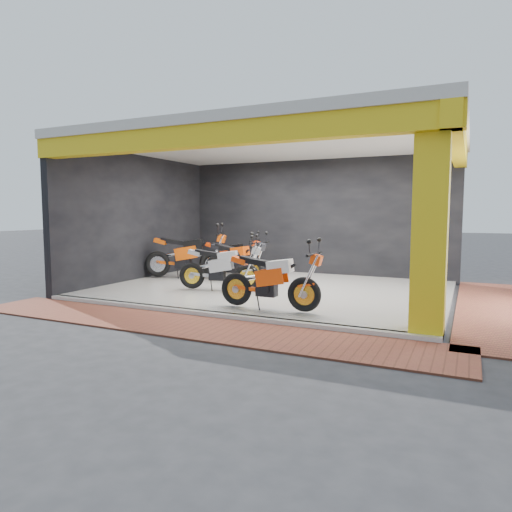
{
  "coord_description": "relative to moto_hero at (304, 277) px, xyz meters",
  "views": [
    {
      "loc": [
        4.31,
        -8.16,
        1.93
      ],
      "look_at": [
        -0.29,
        1.6,
        0.9
      ],
      "focal_mm": 32.0,
      "sensor_mm": 36.0,
      "label": 1
    }
  ],
  "objects": [
    {
      "name": "ground",
      "position": [
        -1.61,
        0.37,
        -0.76
      ],
      "size": [
        80.0,
        80.0,
        0.0
      ],
      "primitive_type": "plane",
      "color": "#2D2D30",
      "rests_on": "ground"
    },
    {
      "name": "showroom_floor",
      "position": [
        -1.61,
        2.37,
        -0.71
      ],
      "size": [
        8.0,
        6.0,
        0.1
      ],
      "primitive_type": "cube",
      "color": "silver",
      "rests_on": "ground"
    },
    {
      "name": "showroom_ceiling",
      "position": [
        -1.61,
        2.37,
        2.84
      ],
      "size": [
        8.4,
        6.4,
        0.2
      ],
      "primitive_type": "cube",
      "color": "beige",
      "rests_on": "corner_column"
    },
    {
      "name": "back_wall",
      "position": [
        -1.61,
        5.47,
        0.99
      ],
      "size": [
        8.2,
        0.2,
        3.5
      ],
      "primitive_type": "cube",
      "color": "black",
      "rests_on": "ground"
    },
    {
      "name": "left_wall",
      "position": [
        -5.71,
        2.37,
        0.99
      ],
      "size": [
        0.2,
        6.2,
        3.5
      ],
      "primitive_type": "cube",
      "color": "black",
      "rests_on": "ground"
    },
    {
      "name": "corner_column",
      "position": [
        2.14,
        -0.38,
        0.99
      ],
      "size": [
        0.5,
        0.5,
        3.5
      ],
      "primitive_type": "cube",
      "color": "gold",
      "rests_on": "ground"
    },
    {
      "name": "header_beam_front",
      "position": [
        -1.61,
        -0.63,
        2.54
      ],
      "size": [
        8.4,
        0.3,
        0.4
      ],
      "primitive_type": "cube",
      "color": "gold",
      "rests_on": "corner_column"
    },
    {
      "name": "header_beam_right",
      "position": [
        2.39,
        2.37,
        2.54
      ],
      "size": [
        0.3,
        6.4,
        0.4
      ],
      "primitive_type": "cube",
      "color": "gold",
      "rests_on": "corner_column"
    },
    {
      "name": "floor_kerb",
      "position": [
        -1.61,
        -0.65,
        -0.71
      ],
      "size": [
        8.0,
        0.2,
        0.1
      ],
      "primitive_type": "cube",
      "color": "silver",
      "rests_on": "ground"
    },
    {
      "name": "paver_front",
      "position": [
        -1.61,
        -1.43,
        -0.74
      ],
      "size": [
        9.0,
        1.4,
        0.03
      ],
      "primitive_type": "cube",
      "color": "brown",
      "rests_on": "ground"
    },
    {
      "name": "paver_right",
      "position": [
        3.19,
        2.37,
        -0.74
      ],
      "size": [
        1.4,
        7.0,
        0.03
      ],
      "primitive_type": "cube",
      "color": "brown",
      "rests_on": "ground"
    },
    {
      "name": "moto_hero",
      "position": [
        0.0,
        0.0,
        0.0
      ],
      "size": [
        2.15,
        0.81,
        1.31
      ],
      "primitive_type": null,
      "rotation": [
        0.0,
        0.0,
        0.01
      ],
      "color": "#FF4A0A",
      "rests_on": "showroom_floor"
    },
    {
      "name": "moto_row_a",
      "position": [
        -1.95,
        1.6,
        -0.02
      ],
      "size": [
        2.2,
        1.24,
        1.27
      ],
      "primitive_type": null,
      "rotation": [
        0.0,
        0.0,
        0.24
      ],
      "color": "#A0A3A8",
      "rests_on": "showroom_floor"
    },
    {
      "name": "moto_row_b",
      "position": [
        -3.74,
        3.06,
        0.09
      ],
      "size": [
        2.59,
        1.65,
        1.48
      ],
      "primitive_type": null,
      "rotation": [
        0.0,
        0.0,
        0.34
      ],
      "color": "#DA4D09",
      "rests_on": "showroom_floor"
    },
    {
      "name": "moto_row_c",
      "position": [
        -2.26,
        2.61,
        -0.01
      ],
      "size": [
        2.24,
        1.24,
        1.29
      ],
      "primitive_type": null,
      "rotation": [
        0.0,
        0.0,
        -0.23
      ],
      "color": "black",
      "rests_on": "showroom_floor"
    },
    {
      "name": "moto_row_d",
      "position": [
        -3.06,
        3.96,
        -0.04
      ],
      "size": [
        2.08,
        0.9,
        1.24
      ],
      "primitive_type": null,
      "rotation": [
        0.0,
        0.0,
        0.07
      ],
      "color": "#FF400A",
      "rests_on": "showroom_floor"
    }
  ]
}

